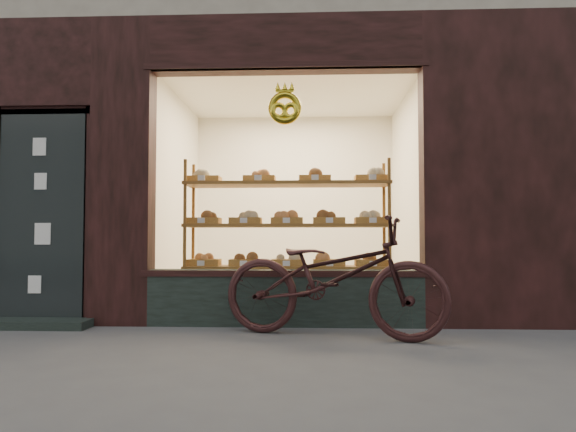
{
  "coord_description": "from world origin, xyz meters",
  "views": [
    {
      "loc": [
        0.7,
        -2.98,
        0.87
      ],
      "look_at": [
        0.48,
        2.0,
        1.08
      ],
      "focal_mm": 32.0,
      "sensor_mm": 36.0,
      "label": 1
    }
  ],
  "objects": [
    {
      "name": "ground",
      "position": [
        0.0,
        0.0,
        0.0
      ],
      "size": [
        90.0,
        90.0,
        0.0
      ],
      "primitive_type": "plane",
      "color": "#4D4D4E"
    },
    {
      "name": "display_shelf",
      "position": [
        0.45,
        2.55,
        0.86
      ],
      "size": [
        2.2,
        0.45,
        1.7
      ],
      "color": "brown",
      "rests_on": "ground"
    },
    {
      "name": "bicycle",
      "position": [
        0.89,
        1.55,
        0.53
      ],
      "size": [
        2.12,
        1.24,
        1.05
      ],
      "primitive_type": "imported",
      "rotation": [
        0.0,
        0.0,
        1.28
      ],
      "color": "black",
      "rests_on": "ground"
    }
  ]
}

